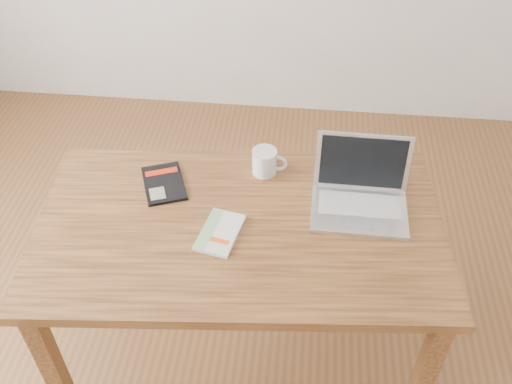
# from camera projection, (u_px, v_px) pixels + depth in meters

# --- Properties ---
(room) EXTENTS (4.04, 4.04, 2.70)m
(room) POSITION_uv_depth(u_px,v_px,m) (136.00, 101.00, 1.44)
(room) COLOR brown
(room) RESTS_ON ground
(desk) EXTENTS (1.47, 0.92, 0.75)m
(desk) POSITION_uv_depth(u_px,v_px,m) (240.00, 241.00, 2.03)
(desk) COLOR brown
(desk) RESTS_ON ground
(white_guidebook) EXTENTS (0.16, 0.22, 0.02)m
(white_guidebook) POSITION_uv_depth(u_px,v_px,m) (220.00, 233.00, 1.92)
(white_guidebook) COLOR silver
(white_guidebook) RESTS_ON desk
(black_guidebook) EXTENTS (0.21, 0.25, 0.01)m
(black_guidebook) POSITION_uv_depth(u_px,v_px,m) (164.00, 183.00, 2.11)
(black_guidebook) COLOR black
(black_guidebook) RESTS_ON desk
(laptop) EXTENTS (0.34, 0.28, 0.23)m
(laptop) POSITION_uv_depth(u_px,v_px,m) (360.00, 193.00, 2.01)
(laptop) COLOR silver
(laptop) RESTS_ON desk
(coffee_mug) EXTENTS (0.13, 0.09, 0.10)m
(coffee_mug) POSITION_uv_depth(u_px,v_px,m) (265.00, 161.00, 2.13)
(coffee_mug) COLOR white
(coffee_mug) RESTS_ON desk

